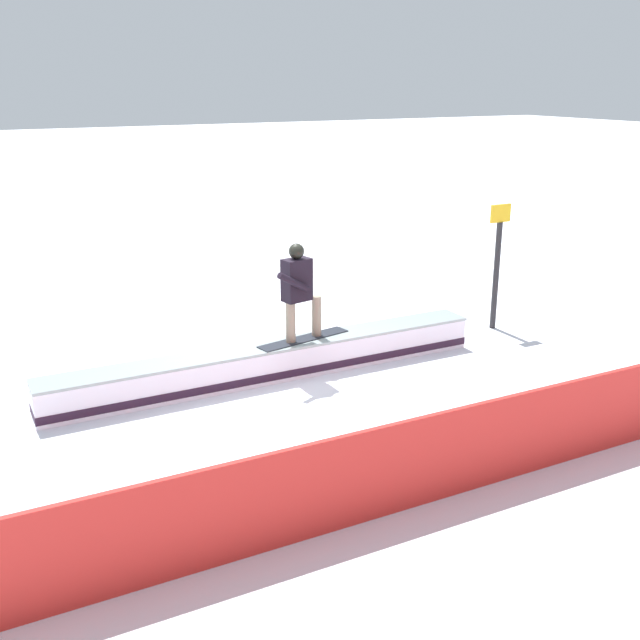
{
  "coord_description": "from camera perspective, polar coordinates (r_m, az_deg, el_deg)",
  "views": [
    {
      "loc": [
        4.13,
        9.3,
        4.15
      ],
      "look_at": [
        -0.26,
        1.0,
        1.13
      ],
      "focal_mm": 42.35,
      "sensor_mm": 36.0,
      "label": 1
    }
  ],
  "objects": [
    {
      "name": "ground_plane",
      "position": [
        10.99,
        -3.66,
        -4.37
      ],
      "size": [
        120.0,
        120.0,
        0.0
      ],
      "primitive_type": "plane",
      "color": "white"
    },
    {
      "name": "grind_box",
      "position": [
        10.9,
        -3.69,
        -3.25
      ],
      "size": [
        6.57,
        0.6,
        0.51
      ],
      "color": "white",
      "rests_on": "ground_plane"
    },
    {
      "name": "snowboarder",
      "position": [
        10.73,
        -1.64,
        2.36
      ],
      "size": [
        1.51,
        0.58,
        1.44
      ],
      "color": "#20232C",
      "rests_on": "grind_box"
    },
    {
      "name": "safety_fence",
      "position": [
        7.78,
        8.12,
        -10.4
      ],
      "size": [
        9.14,
        0.12,
        0.97
      ],
      "primitive_type": "cube",
      "rotation": [
        0.0,
        0.0,
        -0.01
      ],
      "color": "red",
      "rests_on": "ground_plane"
    },
    {
      "name": "trail_marker",
      "position": [
        13.15,
        13.22,
        4.18
      ],
      "size": [
        0.4,
        0.1,
        2.15
      ],
      "color": "#262628",
      "rests_on": "ground_plane"
    }
  ]
}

